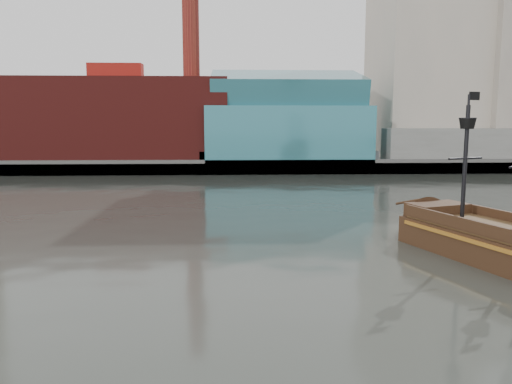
{
  "coord_description": "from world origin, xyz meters",
  "views": [
    {
      "loc": [
        0.04,
        -24.75,
        9.34
      ],
      "look_at": [
        1.71,
        12.65,
        4.0
      ],
      "focal_mm": 35.0,
      "sensor_mm": 36.0,
      "label": 1
    }
  ],
  "objects": [
    {
      "name": "promenade_far",
      "position": [
        0.0,
        92.0,
        1.0
      ],
      "size": [
        220.0,
        60.0,
        2.0
      ],
      "primitive_type": "cube",
      "color": "slate",
      "rests_on": "ground"
    },
    {
      "name": "skyline",
      "position": [
        5.21,
        84.56,
        24.55
      ],
      "size": [
        149.0,
        45.0,
        62.0
      ],
      "color": "brown",
      "rests_on": "promenade_far"
    },
    {
      "name": "seawall",
      "position": [
        0.0,
        62.5,
        1.3
      ],
      "size": [
        220.0,
        1.0,
        2.6
      ],
      "primitive_type": "cube",
      "color": "#4C4C49",
      "rests_on": "ground"
    },
    {
      "name": "ground",
      "position": [
        0.0,
        0.0,
        0.0
      ],
      "size": [
        400.0,
        400.0,
        0.0
      ],
      "primitive_type": "plane",
      "color": "#2C302A",
      "rests_on": "ground"
    },
    {
      "name": "pirate_ship",
      "position": [
        17.52,
        7.7,
        1.1
      ],
      "size": [
        9.78,
        16.94,
        12.17
      ],
      "rotation": [
        0.0,
        0.0,
        0.33
      ],
      "color": "black",
      "rests_on": "ground"
    }
  ]
}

